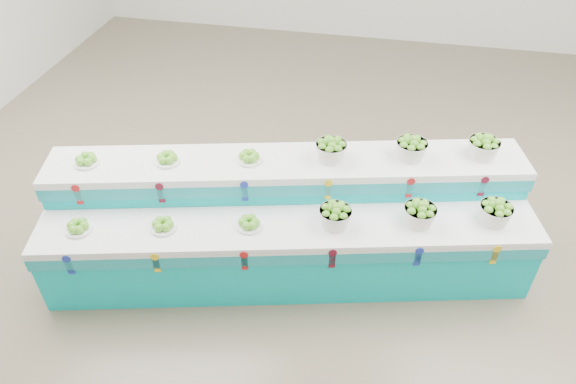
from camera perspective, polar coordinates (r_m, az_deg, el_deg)
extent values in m
plane|color=#756951|center=(5.47, 5.91, -4.27)|extent=(10.00, 10.00, 0.00)
cylinder|color=white|center=(4.72, -21.93, -3.46)|extent=(0.27, 0.27, 0.10)
cylinder|color=white|center=(4.52, -13.47, -3.43)|extent=(0.27, 0.27, 0.10)
cylinder|color=white|center=(4.42, -4.26, -3.31)|extent=(0.27, 0.27, 0.10)
cylinder|color=white|center=(4.93, -21.15, 3.35)|extent=(0.27, 0.27, 0.10)
cylinder|color=white|center=(4.74, -13.05, 3.66)|extent=(0.27, 0.27, 0.10)
cylinder|color=white|center=(4.65, -4.26, 3.91)|extent=(0.27, 0.27, 0.10)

